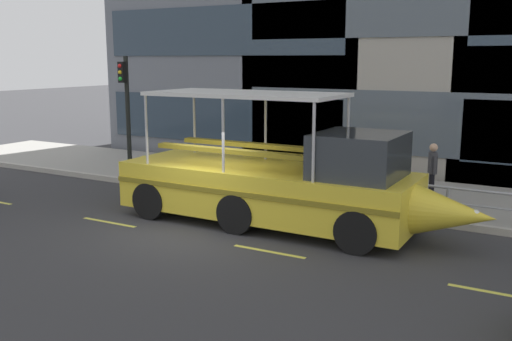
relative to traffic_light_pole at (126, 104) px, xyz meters
name	(u,v)px	position (x,y,z in m)	size (l,w,h in m)	color
ground_plane	(201,228)	(5.75, -3.78, -2.70)	(120.00, 120.00, 0.00)	#333335
sidewalk	(295,184)	(5.75, 1.82, -2.61)	(32.00, 4.80, 0.18)	#99968E
curb_edge	(260,199)	(5.75, -0.67, -2.61)	(32.00, 0.18, 0.18)	#B2ADA3
lane_centreline	(183,236)	(5.75, -4.57, -2.70)	(25.80, 0.12, 0.01)	#DBD64C
curb_guardrail	(310,181)	(7.25, -0.33, -1.97)	(11.80, 0.09, 0.83)	#9EA0A8
traffic_light_pole	(126,104)	(0.00, 0.00, 0.00)	(0.24, 0.46, 4.17)	black
leaned_bicycle	(179,168)	(2.11, 0.14, -2.15)	(1.74, 0.46, 0.96)	black
duck_tour_boat	(284,184)	(7.54, -2.61, -1.60)	(9.70, 2.56, 3.41)	yellow
pedestrian_near_bow	(433,167)	(10.42, 1.09, -1.49)	(0.31, 0.45, 1.72)	black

